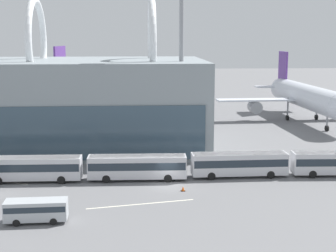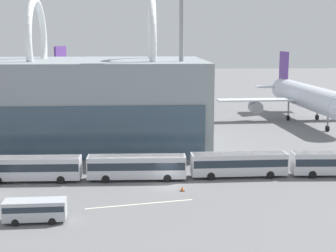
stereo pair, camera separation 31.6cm
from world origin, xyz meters
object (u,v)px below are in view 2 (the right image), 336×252
Objects in this scene: airliner_at_gate_near at (33,102)px; service_van_crossing at (35,209)px; floodlight_mast at (181,26)px; shuttle_bus_1 at (31,167)px; shuttle_bus_3 at (239,163)px; traffic_cone_0 at (182,189)px; shuttle_bus_2 at (137,166)px; airliner_at_gate_far at (305,96)px.

airliner_at_gate_near reaches higher than service_van_crossing.
floodlight_mast reaches higher than airliner_at_gate_near.
shuttle_bus_1 is 1.00× the size of shuttle_bus_3.
traffic_cone_0 is (-1.54, -20.86, -19.09)m from floodlight_mast.
airliner_at_gate_near is 3.54× the size of shuttle_bus_2.
shuttle_bus_3 is 21.26× the size of traffic_cone_0.
shuttle_bus_1 is at bearing 100.58° from service_van_crossing.
service_van_crossing is 17.80m from traffic_cone_0.
shuttle_bus_1 is 21.23× the size of traffic_cone_0.
airliner_at_gate_far is 73.59m from service_van_crossing.
floodlight_mast is (16.72, 30.09, 18.06)m from service_van_crossing.
airliner_at_gate_far is at bearing 60.97° from shuttle_bus_3.
floodlight_mast is at bearing 67.69° from shuttle_bus_2.
floodlight_mast reaches higher than airliner_at_gate_far.
traffic_cone_0 is at bearing 29.11° from service_van_crossing.
service_van_crossing is 10.46× the size of traffic_cone_0.
service_van_crossing is at bearing -123.61° from shuttle_bus_2.
shuttle_bus_1 is 2.03× the size of service_van_crossing.
shuttle_bus_3 is (32.65, -33.56, -3.75)m from airliner_at_gate_near.
airliner_at_gate_near is 39.64m from shuttle_bus_2.
airliner_at_gate_near reaches higher than airliner_at_gate_far.
shuttle_bus_3 is 27.38m from service_van_crossing.
airliner_at_gate_far reaches higher than traffic_cone_0.
floodlight_mast is at bearing 58.73° from service_van_crossing.
airliner_at_gate_near is 1.42× the size of floodlight_mast.
airliner_at_gate_near reaches higher than traffic_cone_0.
airliner_at_gate_far is at bearing 58.20° from traffic_cone_0.
shuttle_bus_3 reaches higher than service_van_crossing.
airliner_at_gate_far is at bearing 44.15° from floodlight_mast.
shuttle_bus_3 is at bearing -67.69° from floodlight_mast.
shuttle_bus_3 is at bearing 55.41° from airliner_at_gate_near.
shuttle_bus_3 reaches higher than traffic_cone_0.
shuttle_bus_3 is 0.40× the size of floodlight_mast.
shuttle_bus_1 is (6.46, -34.18, -3.75)m from airliner_at_gate_near.
floodlight_mast is at bearing 66.35° from airliner_at_gate_near.
traffic_cone_0 is at bearing -34.29° from airliner_at_gate_far.
traffic_cone_0 is at bearing -14.43° from shuttle_bus_1.
shuttle_bus_1 is at bearing 179.87° from shuttle_bus_3.
shuttle_bus_1 and shuttle_bus_2 have the same top height.
airliner_at_gate_far reaches higher than service_van_crossing.
airliner_at_gate_near is 75.24× the size of traffic_cone_0.
traffic_cone_0 is at bearing -145.22° from shuttle_bus_3.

